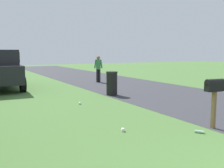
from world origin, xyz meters
name	(u,v)px	position (x,y,z in m)	size (l,w,h in m)	color
road_asphalt	(212,103)	(6.00, -4.13, 0.00)	(60.00, 5.63, 0.01)	#38383D
mailbox	(215,89)	(3.73, -1.47, 1.04)	(0.27, 0.54, 1.29)	brown
trash_bin	(112,83)	(9.58, -1.66, 0.55)	(0.52, 0.52, 1.09)	black
pedestrian	(98,67)	(14.48, -3.34, 1.00)	(0.30, 0.56, 1.73)	black
litter_bottle_far_scatter	(80,103)	(8.35, 0.41, 0.04)	(0.07, 0.07, 0.22)	#B2D8BF
litter_cup_by_mailbox	(123,130)	(4.62, 0.73, 0.04)	(0.08, 0.08, 0.10)	white
litter_bottle_near_hydrant	(199,132)	(3.60, -0.84, 0.04)	(0.07, 0.07, 0.22)	#B2D8BF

